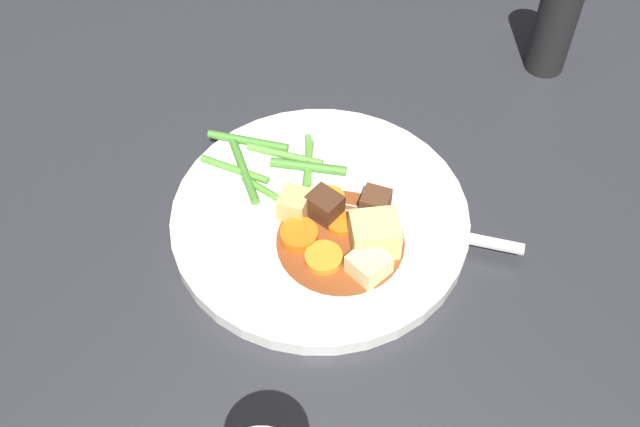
{
  "coord_description": "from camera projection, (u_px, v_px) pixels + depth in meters",
  "views": [
    {
      "loc": [
        0.27,
        -0.33,
        0.55
      ],
      "look_at": [
        0.0,
        0.0,
        0.02
      ],
      "focal_mm": 43.25,
      "sensor_mm": 36.0,
      "label": 1
    }
  ],
  "objects": [
    {
      "name": "ground_plane",
      "position": [
        320.0,
        224.0,
        0.7
      ],
      "size": [
        3.0,
        3.0,
        0.0
      ],
      "primitive_type": "plane",
      "color": "#2D2D33"
    },
    {
      "name": "dinner_plate",
      "position": [
        320.0,
        219.0,
        0.69
      ],
      "size": [
        0.27,
        0.27,
        0.02
      ],
      "primitive_type": "cylinder",
      "color": "white",
      "rests_on": "ground_plane"
    },
    {
      "name": "stew_sauce",
      "position": [
        340.0,
        241.0,
        0.66
      ],
      "size": [
        0.11,
        0.11,
        0.0
      ],
      "primitive_type": "cylinder",
      "color": "brown",
      "rests_on": "dinner_plate"
    },
    {
      "name": "carrot_slice_0",
      "position": [
        344.0,
        221.0,
        0.67
      ],
      "size": [
        0.03,
        0.03,
        0.01
      ],
      "primitive_type": "cylinder",
      "rotation": [
        0.0,
        0.0,
        0.46
      ],
      "color": "orange",
      "rests_on": "dinner_plate"
    },
    {
      "name": "carrot_slice_1",
      "position": [
        324.0,
        259.0,
        0.65
      ],
      "size": [
        0.04,
        0.04,
        0.01
      ],
      "primitive_type": "cylinder",
      "rotation": [
        0.0,
        0.0,
        3.58
      ],
      "color": "orange",
      "rests_on": "dinner_plate"
    },
    {
      "name": "carrot_slice_2",
      "position": [
        299.0,
        236.0,
        0.66
      ],
      "size": [
        0.05,
        0.05,
        0.01
      ],
      "primitive_type": "cylinder",
      "rotation": [
        0.0,
        0.0,
        0.82
      ],
      "color": "orange",
      "rests_on": "dinner_plate"
    },
    {
      "name": "carrot_slice_3",
      "position": [
        331.0,
        202.0,
        0.68
      ],
      "size": [
        0.03,
        0.03,
        0.01
      ],
      "primitive_type": "cylinder",
      "rotation": [
        0.0,
        0.0,
        0.06
      ],
      "color": "orange",
      "rests_on": "dinner_plate"
    },
    {
      "name": "carrot_slice_4",
      "position": [
        361.0,
        225.0,
        0.67
      ],
      "size": [
        0.05,
        0.05,
        0.01
      ],
      "primitive_type": "cylinder",
      "rotation": [
        0.0,
        0.0,
        5.65
      ],
      "color": "orange",
      "rests_on": "dinner_plate"
    },
    {
      "name": "potato_chunk_0",
      "position": [
        369.0,
        265.0,
        0.63
      ],
      "size": [
        0.03,
        0.03,
        0.02
      ],
      "primitive_type": "cube",
      "rotation": [
        0.0,
        0.0,
        1.44
      ],
      "color": "#EAD68C",
      "rests_on": "dinner_plate"
    },
    {
      "name": "potato_chunk_1",
      "position": [
        294.0,
        205.0,
        0.67
      ],
      "size": [
        0.03,
        0.03,
        0.03
      ],
      "primitive_type": "cube",
      "rotation": [
        0.0,
        0.0,
        5.07
      ],
      "color": "#DBBC6B",
      "rests_on": "dinner_plate"
    },
    {
      "name": "potato_chunk_2",
      "position": [
        377.0,
        233.0,
        0.65
      ],
      "size": [
        0.05,
        0.05,
        0.04
      ],
      "primitive_type": "cube",
      "rotation": [
        0.0,
        0.0,
        0.82
      ],
      "color": "#E5CC7A",
      "rests_on": "dinner_plate"
    },
    {
      "name": "meat_chunk_0",
      "position": [
        324.0,
        208.0,
        0.67
      ],
      "size": [
        0.03,
        0.02,
        0.03
      ],
      "primitive_type": "cube",
      "rotation": [
        0.0,
        0.0,
        3.13
      ],
      "color": "#4C2B19",
      "rests_on": "dinner_plate"
    },
    {
      "name": "meat_chunk_1",
      "position": [
        375.0,
        204.0,
        0.67
      ],
      "size": [
        0.03,
        0.03,
        0.03
      ],
      "primitive_type": "cube",
      "rotation": [
        0.0,
        0.0,
        1.92
      ],
      "color": "#56331E",
      "rests_on": "dinner_plate"
    },
    {
      "name": "green_bean_0",
      "position": [
        248.0,
        141.0,
        0.73
      ],
      "size": [
        0.07,
        0.04,
        0.01
      ],
      "primitive_type": "cylinder",
      "rotation": [
        0.0,
        1.57,
        6.73
      ],
      "color": "#4C8E33",
      "rests_on": "dinner_plate"
    },
    {
      "name": "green_bean_1",
      "position": [
        244.0,
        171.0,
        0.71
      ],
      "size": [
        0.07,
        0.05,
        0.01
      ],
      "primitive_type": "cylinder",
      "rotation": [
        0.0,
        1.57,
        5.73
      ],
      "color": "#4C8E33",
      "rests_on": "dinner_plate"
    },
    {
      "name": "green_bean_2",
      "position": [
        285.0,
        155.0,
        0.72
      ],
      "size": [
        0.07,
        0.03,
        0.01
      ],
      "primitive_type": "cylinder",
      "rotation": [
        0.0,
        1.57,
        6.67
      ],
      "color": "#66AD42",
      "rests_on": "dinner_plate"
    },
    {
      "name": "green_bean_3",
      "position": [
        307.0,
        173.0,
        0.71
      ],
      "size": [
        0.05,
        0.07,
        0.01
      ],
      "primitive_type": "cylinder",
      "rotation": [
        0.0,
        1.57,
        5.33
      ],
      "color": "#599E38",
      "rests_on": "dinner_plate"
    },
    {
      "name": "green_bean_4",
      "position": [
        308.0,
        167.0,
        0.71
      ],
      "size": [
        0.07,
        0.04,
        0.01
      ],
      "primitive_type": "cylinder",
      "rotation": [
        0.0,
        1.57,
        6.81
      ],
      "color": "#4C8E33",
      "rests_on": "dinner_plate"
    },
    {
      "name": "green_bean_5",
      "position": [
        268.0,
        192.0,
        0.69
      ],
      "size": [
        0.06,
        0.01,
        0.01
      ],
      "primitive_type": "cylinder",
      "rotation": [
        0.0,
        1.57,
        6.33
      ],
      "color": "#599E38",
      "rests_on": "dinner_plate"
    },
    {
      "name": "green_bean_6",
      "position": [
        308.0,
        160.0,
        0.72
      ],
      "size": [
        0.04,
        0.05,
        0.01
      ],
      "primitive_type": "cylinder",
      "rotation": [
        0.0,
        1.57,
        5.41
      ],
      "color": "#66AD42",
      "rests_on": "dinner_plate"
    },
    {
      "name": "green_bean_7",
      "position": [
        235.0,
        169.0,
        0.71
      ],
      "size": [
        0.07,
        0.03,
        0.01
      ],
      "primitive_type": "cylinder",
      "rotation": [
        0.0,
        1.57,
        6.55
      ],
      "color": "#599E38",
      "rests_on": "dinner_plate"
    },
    {
      "name": "fork",
      "position": [
        416.0,
        228.0,
        0.67
      ],
      "size": [
        0.17,
        0.09,
        0.0
      ],
      "color": "silver",
      "rests_on": "dinner_plate"
    },
    {
      "name": "pepper_mill",
      "position": [
        555.0,
        24.0,
        0.78
      ],
      "size": [
        0.04,
        0.04,
        0.11
      ],
      "primitive_type": "cylinder",
      "color": "black",
      "rests_on": "ground_plane"
    }
  ]
}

